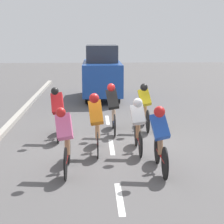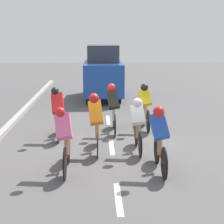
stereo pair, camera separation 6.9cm
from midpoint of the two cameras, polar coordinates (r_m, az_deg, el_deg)
The scene contains 12 objects.
ground_plane at distance 10.19m, azimuth 0.09°, elevation -4.99°, with size 60.00×60.00×0.00m, color #565454.
lane_stripe_near at distance 7.00m, azimuth 1.27°, elevation -13.04°, with size 0.12×1.40×0.01m, color white.
lane_stripe_mid at distance 9.99m, azimuth 0.14°, elevation -5.33°, with size 0.12×1.40×0.01m, color white.
lane_stripe_far at distance 13.08m, azimuth -0.45°, elevation -1.21°, with size 0.12×1.40×0.01m, color white.
cyclist_blue at distance 8.04m, azimuth 7.50°, elevation -3.76°, with size 0.43×1.66×1.51m.
cyclist_pink at distance 8.05m, azimuth -6.99°, elevation -3.96°, with size 0.40×1.69×1.49m.
cyclist_white at distance 9.36m, azimuth 4.17°, elevation -1.71°, with size 0.38×1.60×1.44m.
cyclist_yellow at distance 11.64m, azimuth 5.28°, elevation 1.02°, with size 0.43×1.71×1.49m.
cyclist_orange at distance 9.32m, azimuth -2.22°, elevation -1.27°, with size 0.40×1.68×1.56m.
cyclist_red at distance 10.68m, azimuth -7.99°, elevation 0.09°, with size 0.40×1.65×1.52m.
cyclist_black at distance 11.18m, azimuth 0.35°, elevation 0.85°, with size 0.41×1.68×1.55m.
support_car at distance 17.33m, azimuth -1.26°, elevation 6.02°, with size 1.70×4.05×2.46m.
Camera 2 is at (0.37, 9.75, 2.94)m, focal length 60.00 mm.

